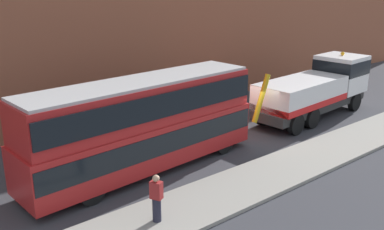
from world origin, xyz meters
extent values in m
plane|color=#38383D|center=(0.00, 0.00, 0.00)|extent=(120.00, 120.00, 0.00)
cube|color=gray|center=(0.00, -4.20, 0.07)|extent=(60.00, 2.80, 0.15)
cube|color=#2D2D2D|center=(5.50, -0.28, 0.85)|extent=(9.14, 2.86, 0.55)
cube|color=white|center=(8.69, -0.05, 2.28)|extent=(2.78, 2.78, 2.30)
cube|color=black|center=(8.69, -0.05, 2.73)|extent=(2.81, 2.81, 0.90)
cube|color=silver|center=(4.20, -0.38, 1.83)|extent=(6.27, 3.04, 1.40)
cube|color=red|center=(4.20, -0.38, 1.31)|extent=(6.28, 3.09, 0.36)
cylinder|color=#B79914|center=(0.50, -0.65, 2.13)|extent=(1.25, 0.37, 2.52)
sphere|color=orange|center=(8.69, -0.05, 3.55)|extent=(0.24, 0.24, 0.24)
cylinder|color=black|center=(8.71, 1.06, 0.58)|extent=(1.18, 0.42, 1.16)
cylinder|color=black|center=(8.87, -1.15, 0.58)|extent=(1.18, 0.42, 1.16)
cylinder|color=black|center=(3.72, 0.70, 0.58)|extent=(1.18, 0.42, 1.16)
cylinder|color=black|center=(3.88, -1.51, 0.58)|extent=(1.18, 0.42, 1.16)
cylinder|color=black|center=(2.12, 0.59, 0.58)|extent=(1.18, 0.42, 1.16)
cylinder|color=black|center=(2.29, -1.63, 0.58)|extent=(1.18, 0.42, 1.16)
cube|color=#AD1E1E|center=(-6.50, -0.28, 1.29)|extent=(11.15, 3.29, 1.90)
cube|color=#AD1E1E|center=(-6.50, -0.28, 3.09)|extent=(10.93, 3.18, 1.70)
cube|color=black|center=(-6.50, -0.28, 1.54)|extent=(11.05, 3.33, 0.90)
cube|color=black|center=(-6.50, -0.28, 3.19)|extent=(10.83, 3.32, 1.00)
cube|color=#B2B2B2|center=(-6.50, -0.28, 4.00)|extent=(10.70, 3.06, 0.12)
cube|color=yellow|center=(-0.99, 0.12, 2.54)|extent=(0.17, 1.50, 0.44)
cylinder|color=black|center=(-2.69, 1.08, 0.52)|extent=(1.06, 0.37, 1.04)
cylinder|color=black|center=(-2.53, -1.08, 0.52)|extent=(1.06, 0.37, 1.04)
cylinder|color=black|center=(-9.87, 0.56, 0.52)|extent=(1.06, 0.37, 1.04)
cylinder|color=black|center=(-9.71, -1.60, 0.52)|extent=(1.06, 0.37, 1.04)
cylinder|color=#232333|center=(-8.61, -4.29, 0.57)|extent=(0.40, 0.40, 0.85)
cube|color=maroon|center=(-8.61, -4.29, 1.31)|extent=(0.40, 0.47, 0.62)
sphere|color=tan|center=(-8.61, -4.29, 1.74)|extent=(0.24, 0.24, 0.24)
camera|label=1|loc=(-15.71, -14.94, 7.97)|focal=39.80mm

